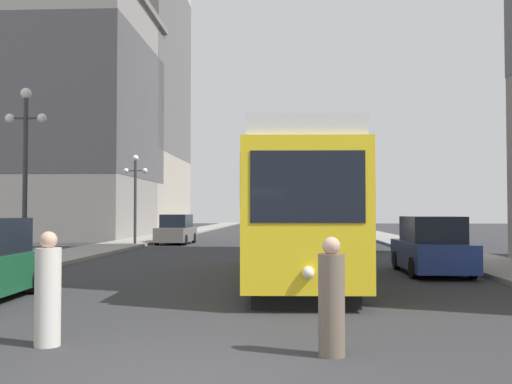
% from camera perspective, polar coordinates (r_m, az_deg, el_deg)
% --- Properties ---
extents(ground_plane, '(200.00, 200.00, 0.00)m').
position_cam_1_polar(ground_plane, '(7.51, -6.09, -16.97)').
color(ground_plane, '#303033').
extents(sidewalk_left, '(2.92, 120.00, 0.15)m').
position_cam_1_polar(sidewalk_left, '(48.16, -8.55, -4.15)').
color(sidewalk_left, gray).
rests_on(sidewalk_left, ground).
extents(sidewalk_right, '(2.92, 120.00, 0.15)m').
position_cam_1_polar(sidewalk_right, '(47.76, 11.80, -4.15)').
color(sidewalk_right, gray).
rests_on(sidewalk_right, ground).
extents(streetcar, '(2.99, 12.48, 3.89)m').
position_cam_1_polar(streetcar, '(17.70, 3.63, -1.45)').
color(streetcar, black).
rests_on(streetcar, ground).
extents(transit_bus, '(3.04, 12.00, 3.45)m').
position_cam_1_polar(transit_bus, '(35.35, 8.20, -1.93)').
color(transit_bus, black).
rests_on(transit_bus, ground).
extents(parked_car_left_near, '(2.00, 4.46, 1.82)m').
position_cam_1_polar(parked_car_left_near, '(37.45, -7.56, -3.62)').
color(parked_car_left_near, black).
rests_on(parked_car_left_near, ground).
extents(parked_car_right_far, '(1.90, 4.47, 1.82)m').
position_cam_1_polar(parked_car_right_far, '(19.86, 16.30, -5.06)').
color(parked_car_right_far, black).
rests_on(parked_car_right_far, ground).
extents(pedestrian_crossing_far, '(0.36, 0.36, 1.62)m').
position_cam_1_polar(pedestrian_crossing_far, '(8.35, 7.17, -10.16)').
color(pedestrian_crossing_far, '#6B5B4C').
rests_on(pedestrian_crossing_far, ground).
extents(pedestrian_on_sidewalk, '(0.37, 0.37, 1.67)m').
position_cam_1_polar(pedestrian_on_sidewalk, '(9.41, -19.11, -8.98)').
color(pedestrian_on_sidewalk, beige).
rests_on(pedestrian_on_sidewalk, ground).
extents(lamp_post_left_near, '(1.41, 0.36, 5.97)m').
position_cam_1_polar(lamp_post_left_near, '(21.55, -21.00, 3.74)').
color(lamp_post_left_near, '#333338').
rests_on(lamp_post_left_near, sidewalk_left).
extents(lamp_post_left_far, '(1.41, 0.36, 5.11)m').
position_cam_1_polar(lamp_post_left_far, '(35.31, -11.35, 0.67)').
color(lamp_post_left_far, '#333338').
rests_on(lamp_post_left_far, sidewalk_left).
extents(building_left_corner, '(15.19, 17.99, 30.59)m').
position_cam_1_polar(building_left_corner, '(63.76, -14.08, 10.64)').
color(building_left_corner, '#A89E8E').
rests_on(building_left_corner, ground).
extents(building_left_midblock, '(14.58, 15.45, 18.48)m').
position_cam_1_polar(building_left_midblock, '(49.71, -18.49, 6.88)').
color(building_left_midblock, gray).
rests_on(building_left_midblock, ground).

